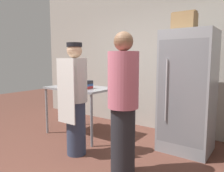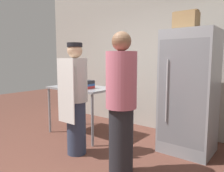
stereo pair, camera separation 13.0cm
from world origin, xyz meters
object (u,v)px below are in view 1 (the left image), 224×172
Objects in this scene: blender_pitcher at (69,78)px; cardboard_storage_box at (184,22)px; person_baker at (75,98)px; refrigerator at (187,92)px; binder_stack at (82,84)px; donut_box at (71,84)px; person_customer at (123,104)px.

cardboard_storage_box is (2.27, 0.27, 0.97)m from blender_pitcher.
blender_pitcher is 0.17× the size of person_baker.
person_baker is (-1.30, -1.13, -0.06)m from refrigerator.
donut_box is at bearing 162.62° from binder_stack.
person_customer is at bearing -103.48° from cardboard_storage_box.
binder_stack is 1.98m from cardboard_storage_box.
person_customer is at bearing -108.60° from refrigerator.
blender_pitcher reaches higher than donut_box.
binder_stack is (0.42, -0.13, 0.02)m from donut_box.
refrigerator is 1.06× the size of person_customer.
refrigerator is at bearing 71.40° from person_customer.
person_baker is at bearing -40.05° from blender_pitcher.
person_baker reaches higher than donut_box.
person_baker is (0.81, -0.71, -0.09)m from donut_box.
cardboard_storage_box is (2.01, 0.47, 1.05)m from donut_box.
person_customer is at bearing -24.81° from donut_box.
refrigerator is 1.72m from person_baker.
refrigerator is 2.39m from blender_pitcher.
donut_box is 0.80× the size of cardboard_storage_box.
blender_pitcher is at bearing 139.95° from person_baker.
refrigerator reaches higher than donut_box.
refrigerator is 1.08m from cardboard_storage_box.
cardboard_storage_box is 2.03m from person_baker.
refrigerator is 5.38× the size of cardboard_storage_box.
person_customer is (1.71, -0.79, -0.06)m from donut_box.
cardboard_storage_box is at bearing 155.03° from refrigerator.
binder_stack is at bearing -17.38° from donut_box.
cardboard_storage_box is 0.20× the size of person_customer.
person_baker is at bearing 174.85° from person_customer.
refrigerator is at bearing -24.97° from cardboard_storage_box.
binder_stack is 1.45m from person_customer.
donut_box reaches higher than binder_stack.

